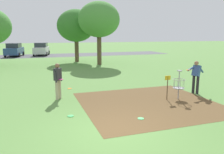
{
  "coord_description": "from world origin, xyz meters",
  "views": [
    {
      "loc": [
        -2.26,
        -6.38,
        3.03
      ],
      "look_at": [
        1.23,
        3.92,
        1.0
      ],
      "focal_mm": 36.71,
      "sensor_mm": 36.0,
      "label": 1
    }
  ],
  "objects_px": {
    "parked_car_leftmost": "(14,50)",
    "player_waiting_left": "(58,79)",
    "player_throwing": "(196,75)",
    "tree_mid_right": "(76,26)",
    "disc_golf_basket": "(178,84)",
    "parked_car_center_left": "(41,49)",
    "frisbee_near_basket": "(71,116)",
    "frisbee_far_left": "(141,119)",
    "frisbee_mid_grass": "(70,89)",
    "tree_near_left": "(99,20)"
  },
  "relations": [
    {
      "from": "frisbee_near_basket",
      "to": "parked_car_center_left",
      "type": "height_order",
      "value": "parked_car_center_left"
    },
    {
      "from": "tree_near_left",
      "to": "tree_mid_right",
      "type": "bearing_deg",
      "value": 117.8
    },
    {
      "from": "disc_golf_basket",
      "to": "tree_near_left",
      "type": "height_order",
      "value": "tree_near_left"
    },
    {
      "from": "disc_golf_basket",
      "to": "frisbee_mid_grass",
      "type": "bearing_deg",
      "value": 140.07
    },
    {
      "from": "player_throwing",
      "to": "frisbee_near_basket",
      "type": "distance_m",
      "value": 6.84
    },
    {
      "from": "player_throwing",
      "to": "frisbee_mid_grass",
      "type": "bearing_deg",
      "value": 152.26
    },
    {
      "from": "player_throwing",
      "to": "tree_near_left",
      "type": "height_order",
      "value": "tree_near_left"
    },
    {
      "from": "frisbee_mid_grass",
      "to": "tree_mid_right",
      "type": "relative_size",
      "value": 0.04
    },
    {
      "from": "frisbee_far_left",
      "to": "parked_car_center_left",
      "type": "relative_size",
      "value": 0.05
    },
    {
      "from": "frisbee_mid_grass",
      "to": "parked_car_center_left",
      "type": "bearing_deg",
      "value": 91.97
    },
    {
      "from": "disc_golf_basket",
      "to": "parked_car_center_left",
      "type": "height_order",
      "value": "parked_car_center_left"
    },
    {
      "from": "frisbee_mid_grass",
      "to": "tree_near_left",
      "type": "distance_m",
      "value": 11.55
    },
    {
      "from": "tree_near_left",
      "to": "tree_mid_right",
      "type": "relative_size",
      "value": 1.09
    },
    {
      "from": "tree_mid_right",
      "to": "parked_car_leftmost",
      "type": "distance_m",
      "value": 11.94
    },
    {
      "from": "disc_golf_basket",
      "to": "player_waiting_left",
      "type": "distance_m",
      "value": 5.62
    },
    {
      "from": "player_throwing",
      "to": "tree_mid_right",
      "type": "height_order",
      "value": "tree_mid_right"
    },
    {
      "from": "frisbee_far_left",
      "to": "tree_mid_right",
      "type": "height_order",
      "value": "tree_mid_right"
    },
    {
      "from": "frisbee_far_left",
      "to": "parked_car_center_left",
      "type": "height_order",
      "value": "parked_car_center_left"
    },
    {
      "from": "disc_golf_basket",
      "to": "frisbee_far_left",
      "type": "distance_m",
      "value": 3.36
    },
    {
      "from": "frisbee_near_basket",
      "to": "tree_near_left",
      "type": "bearing_deg",
      "value": 70.24
    },
    {
      "from": "parked_car_leftmost",
      "to": "player_waiting_left",
      "type": "bearing_deg",
      "value": -81.42
    },
    {
      "from": "disc_golf_basket",
      "to": "parked_car_center_left",
      "type": "distance_m",
      "value": 26.83
    },
    {
      "from": "player_throwing",
      "to": "frisbee_far_left",
      "type": "height_order",
      "value": "player_throwing"
    },
    {
      "from": "frisbee_near_basket",
      "to": "frisbee_far_left",
      "type": "xyz_separation_m",
      "value": [
        2.39,
        -1.1,
        0.0
      ]
    },
    {
      "from": "player_throwing",
      "to": "parked_car_center_left",
      "type": "height_order",
      "value": "parked_car_center_left"
    },
    {
      "from": "tree_near_left",
      "to": "player_throwing",
      "type": "bearing_deg",
      "value": -83.07
    },
    {
      "from": "parked_car_leftmost",
      "to": "parked_car_center_left",
      "type": "height_order",
      "value": "same"
    },
    {
      "from": "frisbee_far_left",
      "to": "parked_car_leftmost",
      "type": "height_order",
      "value": "parked_car_leftmost"
    },
    {
      "from": "player_throwing",
      "to": "frisbee_far_left",
      "type": "relative_size",
      "value": 7.29
    },
    {
      "from": "frisbee_mid_grass",
      "to": "parked_car_center_left",
      "type": "height_order",
      "value": "parked_car_center_left"
    },
    {
      "from": "player_throwing",
      "to": "parked_car_center_left",
      "type": "xyz_separation_m",
      "value": [
        -6.8,
        25.69,
        -0.06
      ]
    },
    {
      "from": "frisbee_far_left",
      "to": "tree_near_left",
      "type": "height_order",
      "value": "tree_near_left"
    },
    {
      "from": "disc_golf_basket",
      "to": "parked_car_center_left",
      "type": "bearing_deg",
      "value": 101.37
    },
    {
      "from": "parked_car_leftmost",
      "to": "tree_near_left",
      "type": "bearing_deg",
      "value": -54.23
    },
    {
      "from": "player_waiting_left",
      "to": "frisbee_mid_grass",
      "type": "relative_size",
      "value": 7.59
    },
    {
      "from": "disc_golf_basket",
      "to": "parked_car_leftmost",
      "type": "distance_m",
      "value": 27.28
    },
    {
      "from": "frisbee_mid_grass",
      "to": "frisbee_far_left",
      "type": "relative_size",
      "value": 0.96
    },
    {
      "from": "tree_mid_right",
      "to": "parked_car_center_left",
      "type": "distance_m",
      "value": 10.66
    },
    {
      "from": "player_throwing",
      "to": "player_waiting_left",
      "type": "xyz_separation_m",
      "value": [
        -6.82,
        1.22,
        -0.02
      ]
    },
    {
      "from": "parked_car_leftmost",
      "to": "disc_golf_basket",
      "type": "bearing_deg",
      "value": -70.89
    },
    {
      "from": "disc_golf_basket",
      "to": "parked_car_center_left",
      "type": "relative_size",
      "value": 0.31
    },
    {
      "from": "player_throwing",
      "to": "player_waiting_left",
      "type": "height_order",
      "value": "same"
    },
    {
      "from": "tree_near_left",
      "to": "parked_car_leftmost",
      "type": "distance_m",
      "value": 15.59
    },
    {
      "from": "frisbee_near_basket",
      "to": "frisbee_far_left",
      "type": "relative_size",
      "value": 1.02
    },
    {
      "from": "frisbee_near_basket",
      "to": "parked_car_leftmost",
      "type": "bearing_deg",
      "value": 98.16
    },
    {
      "from": "player_waiting_left",
      "to": "tree_mid_right",
      "type": "xyz_separation_m",
      "value": [
        3.55,
        14.88,
        2.98
      ]
    },
    {
      "from": "player_throwing",
      "to": "frisbee_far_left",
      "type": "distance_m",
      "value": 4.98
    },
    {
      "from": "frisbee_far_left",
      "to": "parked_car_center_left",
      "type": "distance_m",
      "value": 28.22
    },
    {
      "from": "frisbee_far_left",
      "to": "parked_car_leftmost",
      "type": "bearing_deg",
      "value": 102.64
    },
    {
      "from": "frisbee_mid_grass",
      "to": "disc_golf_basket",
      "type": "bearing_deg",
      "value": -39.93
    }
  ]
}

